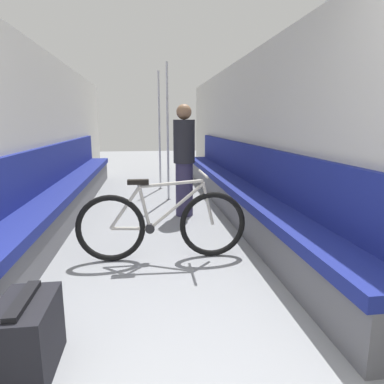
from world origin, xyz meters
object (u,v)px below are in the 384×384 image
bicycle (162,224)px  grab_pole_far (168,135)px  bench_seat_row_right (236,190)px  grab_pole_near (160,133)px  bench_seat_row_left (64,195)px  passenger_standing (184,160)px  luggage_bag (27,337)px

bicycle → grab_pole_far: grab_pole_far is taller
bench_seat_row_right → bicycle: size_ratio=4.18×
grab_pole_near → bench_seat_row_left: bearing=-126.0°
grab_pole_far → bench_seat_row_left: bearing=-148.1°
grab_pole_near → passenger_standing: (0.26, -2.06, -0.31)m
bicycle → grab_pole_far: (0.23, 2.61, 0.76)m
passenger_standing → luggage_bag: bearing=169.7°
passenger_standing → bench_seat_row_right: bearing=-72.2°
bench_seat_row_right → grab_pole_near: 2.36m
grab_pole_far → passenger_standing: (0.16, -1.04, -0.31)m
bicycle → passenger_standing: passenger_standing is taller
grab_pole_near → grab_pole_far: size_ratio=1.00×
bench_seat_row_left → grab_pole_near: (1.43, 1.96, 0.78)m
bench_seat_row_left → grab_pole_far: bearing=31.9°
bench_seat_row_right → luggage_bag: size_ratio=15.03×
luggage_bag → passenger_standing: bearing=68.7°
bench_seat_row_right → luggage_bag: bench_seat_row_right is taller
bench_seat_row_right → passenger_standing: passenger_standing is taller
grab_pole_near → luggage_bag: 5.26m
bench_seat_row_left → passenger_standing: (1.68, -0.09, 0.47)m
bench_seat_row_right → luggage_bag: bearing=-122.2°
bench_seat_row_right → grab_pole_far: grab_pole_far is taller
bench_seat_row_right → bicycle: (-1.18, -1.66, 0.02)m
bench_seat_row_right → bicycle: bearing=-125.3°
bench_seat_row_left → luggage_bag: (0.50, -3.14, -0.13)m
bench_seat_row_left → passenger_standing: bearing=-3.2°
bench_seat_row_left → grab_pole_near: 2.55m
bench_seat_row_right → grab_pole_near: (-1.05, 1.96, 0.78)m
bench_seat_row_left → luggage_bag: bearing=-81.0°
bench_seat_row_right → passenger_standing: size_ratio=4.41×
luggage_bag → bicycle: bearing=61.6°
luggage_bag → grab_pole_far: bearing=75.9°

